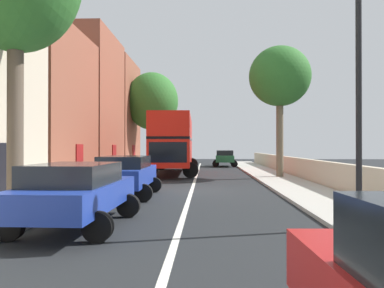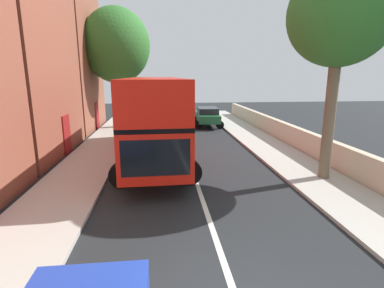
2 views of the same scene
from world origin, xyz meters
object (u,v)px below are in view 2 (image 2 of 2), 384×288
object	(u,v)px
street_tree_left_2	(116,46)
double_decker_bus	(154,113)
street_tree_right_1	(340,17)
parked_car_green_right_4	(207,115)

from	to	relation	value
street_tree_left_2	double_decker_bus	bearing A→B (deg)	-72.68
street_tree_right_1	double_decker_bus	bearing A→B (deg)	150.54
double_decker_bus	parked_car_green_right_4	world-z (taller)	double_decker_bus
parked_car_green_right_4	street_tree_left_2	xyz separation A→B (m)	(-7.15, -0.13, 5.47)
parked_car_green_right_4	street_tree_right_1	world-z (taller)	street_tree_right_1
double_decker_bus	parked_car_green_right_4	xyz separation A→B (m)	(4.20, 9.61, -1.44)
double_decker_bus	street_tree_right_1	size ratio (longest dim) A/B	1.43
parked_car_green_right_4	street_tree_right_1	size ratio (longest dim) A/B	0.54
street_tree_right_1	parked_car_green_right_4	bearing A→B (deg)	101.34
double_decker_bus	parked_car_green_right_4	distance (m)	10.58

